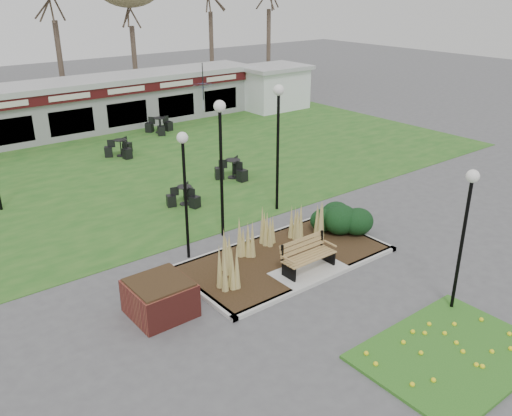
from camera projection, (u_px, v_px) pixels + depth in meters
ground at (312, 276)px, 15.73m from camera, size 100.00×100.00×0.00m
lawn at (128, 171)px, 24.43m from camera, size 34.00×16.00×0.02m
flower_bed at (451, 352)px, 12.37m from camera, size 4.20×3.00×0.16m
planting_bed at (312, 237)px, 17.29m from camera, size 6.75×3.40×1.27m
park_bench at (307, 255)px, 15.68m from camera, size 1.70×0.66×0.93m
brick_planter at (160, 297)px, 13.77m from camera, size 1.50×1.50×0.95m
food_pavilion at (61, 108)px, 29.64m from camera, size 24.60×3.40×2.90m
service_hut at (273, 87)px, 35.91m from camera, size 4.40×3.40×2.83m
lamp_post_near_left at (467, 211)px, 13.06m from camera, size 0.32×0.32×3.83m
lamp_post_near_right at (278, 121)px, 19.01m from camera, size 0.39×0.39×4.64m
lamp_post_mid_left at (184, 168)px, 15.67m from camera, size 0.33×0.33×3.98m
lamp_post_mid_right at (221, 139)px, 16.96m from camera, size 0.38×0.38×4.56m
bistro_set_a at (121, 151)px, 26.37m from camera, size 1.53×1.38×0.82m
bistro_set_b at (185, 198)px, 20.65m from camera, size 1.32×1.31×0.72m
bistro_set_c at (233, 172)px, 23.43m from camera, size 1.53×1.39×0.82m
bistro_set_d at (160, 128)px, 30.44m from camera, size 1.50×1.58×0.85m
patio_umbrella at (203, 96)px, 32.77m from camera, size 2.40×2.42×2.35m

